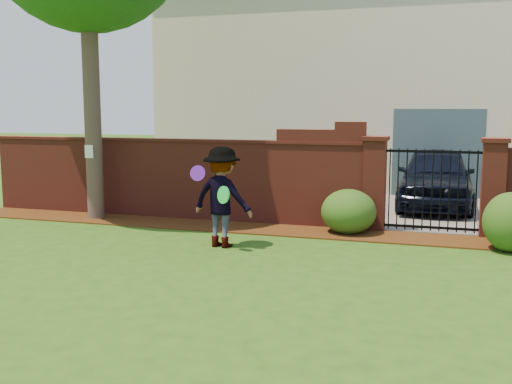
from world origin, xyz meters
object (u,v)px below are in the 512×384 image
(frisbee_green, at_px, (223,195))
(frisbee_purple, at_px, (198,173))
(car, at_px, (436,178))
(man, at_px, (221,197))

(frisbee_green, bearing_deg, frisbee_purple, 168.09)
(car, distance_m, man, 6.45)
(frisbee_purple, bearing_deg, frisbee_green, -11.91)
(man, distance_m, frisbee_green, 0.38)
(man, bearing_deg, frisbee_green, 129.11)
(frisbee_green, bearing_deg, car, 59.89)
(car, relative_size, frisbee_purple, 15.87)
(man, height_order, frisbee_purple, man)
(man, bearing_deg, frisbee_purple, 43.83)
(man, relative_size, frisbee_green, 5.90)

